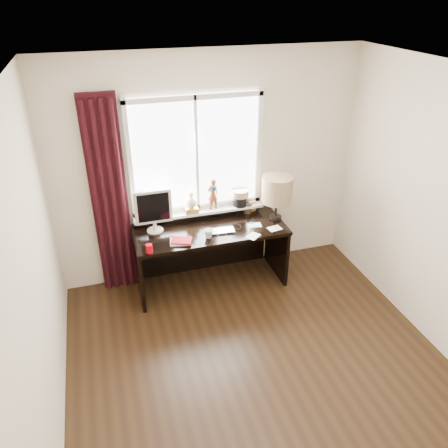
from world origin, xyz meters
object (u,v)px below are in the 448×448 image
object	(u,v)px
mug	(209,233)
table_lamp	(277,190)
desk	(208,243)
monitor	(153,209)
laptop	(220,231)
red_cup	(149,249)

from	to	relation	value
mug	table_lamp	size ratio (longest dim) A/B	0.19
desk	monitor	xyz separation A→B (m)	(-0.59, 0.02, 0.52)
laptop	monitor	bearing A→B (deg)	166.29
table_lamp	laptop	bearing A→B (deg)	-169.89
laptop	monitor	distance (m)	0.77
mug	monitor	world-z (taller)	monitor
red_cup	mug	bearing A→B (deg)	10.07
red_cup	monitor	xyz separation A→B (m)	(0.12, 0.42, 0.23)
laptop	table_lamp	xyz separation A→B (m)	(0.71, 0.13, 0.35)
mug	desk	size ratio (longest dim) A/B	0.06
desk	monitor	world-z (taller)	monitor
mug	desk	xyz separation A→B (m)	(0.06, 0.28, -0.29)
monitor	table_lamp	bearing A→B (deg)	-4.28
mug	red_cup	distance (m)	0.67
laptop	desk	world-z (taller)	laptop
table_lamp	monitor	bearing A→B (deg)	175.72
laptop	desk	bearing A→B (deg)	118.25
monitor	mug	bearing A→B (deg)	-29.62
red_cup	desk	xyz separation A→B (m)	(0.72, 0.40, -0.29)
laptop	red_cup	bearing A→B (deg)	-162.00
mug	red_cup	world-z (taller)	mug
desk	monitor	bearing A→B (deg)	177.89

